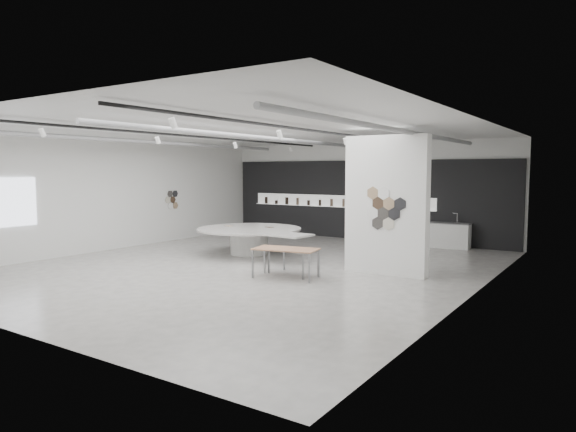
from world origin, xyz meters
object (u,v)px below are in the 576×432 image
Objects in this scene: display_island at (250,237)px; sample_table_wood at (286,251)px; partition_column at (386,205)px; sample_table_stone at (293,251)px; kitchen_counter at (447,235)px.

display_island reaches higher than sample_table_wood.
sample_table_wood is (-1.89, -1.85, -1.11)m from partition_column.
kitchen_counter is at bearing 74.12° from sample_table_stone.
sample_table_wood is 0.46m from sample_table_stone.
display_island is 2.81× the size of kitchen_counter.
sample_table_wood reaches higher than sample_table_stone.
partition_column is 2.58× the size of sample_table_stone.
sample_table_wood is at bearing -80.80° from sample_table_stone.
display_island is (-4.88, 0.58, -1.24)m from partition_column.
partition_column is 2.09× the size of sample_table_wood.
partition_column is 2.69m from sample_table_stone.
sample_table_stone is (2.91, -1.98, 0.05)m from display_island.
partition_column is 5.07m from display_island.
sample_table_stone is at bearing -108.34° from kitchen_counter.
kitchen_counter is at bearing 50.58° from display_island.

